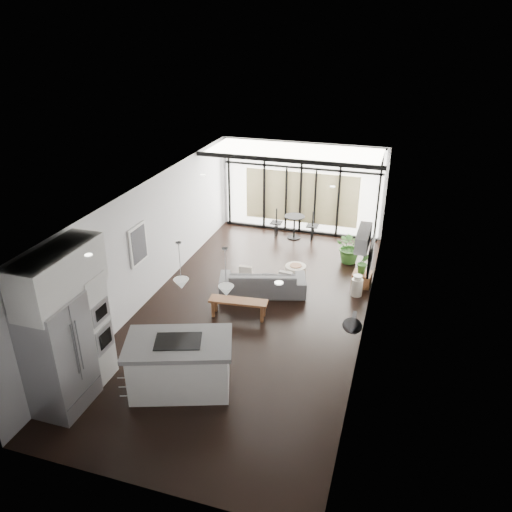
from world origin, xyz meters
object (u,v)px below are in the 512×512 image
Objects in this scene: console_bench at (238,308)px; sofa at (263,278)px; tv at (371,255)px; island at (180,365)px; fridge at (57,355)px; pouf at (295,273)px; milk_can at (357,285)px.

sofa is at bearing 74.08° from console_bench.
console_bench is at bearing -153.84° from tv.
fridge is at bearing -169.80° from island.
pouf is at bearing 61.43° from console_bench.
sofa is (0.41, 3.77, -0.10)m from island.
sofa reaches higher than console_bench.
sofa is (2.14, 4.73, -0.62)m from fridge.
fridge is 1.57× the size of console_bench.
console_bench is (-0.21, -1.20, -0.20)m from sofa.
console_bench is 1.18× the size of tv.
sofa is at bearing -177.28° from tv.
pouf reaches higher than console_bench.
tv is (4.61, 4.85, 0.28)m from fridge.
console_bench is 2.43× the size of milk_can.
tv is (0.27, -0.42, 1.03)m from milk_can.
sofa is 1.04m from pouf.
island is at bearing -121.26° from milk_can.
island is 2.60m from console_bench.
fridge reaches higher than sofa.
fridge is 3.82× the size of milk_can.
fridge reaches higher than island.
fridge is (-1.73, -0.96, 0.52)m from island.
milk_can is at bearing 177.56° from sofa.
island is at bearing -126.59° from tv.
island is at bearing 67.56° from sofa.
pouf is (0.63, 0.81, -0.19)m from sofa.
milk_can is (2.41, 1.74, 0.06)m from console_bench.
tv is at bearing 34.42° from island.
island reaches higher than pouf.
sofa is 1.59× the size of console_bench.
sofa reaches higher than pouf.
tv is (1.85, -0.70, 1.09)m from pouf.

